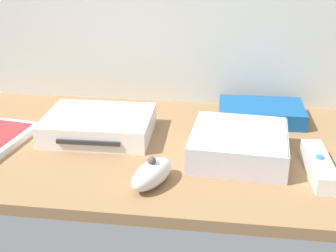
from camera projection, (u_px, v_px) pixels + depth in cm
name	position (u px, v px, depth cm)	size (l,w,h in cm)	color
ground_plane	(168.00, 150.00, 90.21)	(100.00, 48.00, 2.00)	#936D47
game_console	(99.00, 125.00, 93.12)	(21.40, 16.92, 4.40)	white
mini_computer	(239.00, 144.00, 83.95)	(18.04, 18.04, 5.30)	silver
network_router	(261.00, 112.00, 100.72)	(18.33, 12.76, 3.40)	#145193
remote_wand	(319.00, 166.00, 78.89)	(4.40, 14.97, 3.40)	white
remote_nunchuk	(152.00, 174.00, 75.37)	(7.97, 10.92, 5.10)	white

